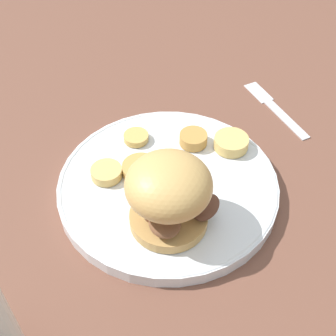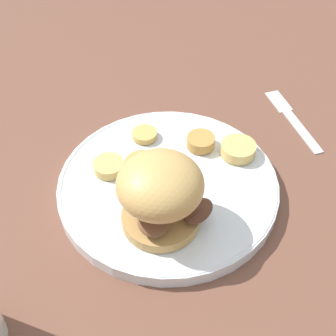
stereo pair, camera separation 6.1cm
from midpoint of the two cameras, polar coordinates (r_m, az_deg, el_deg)
The scene contains 9 objects.
ground_plane at distance 0.64m, azimuth 2.71°, elevation -2.97°, with size 4.00×4.00×0.00m, color brown.
dinner_plate at distance 0.63m, azimuth 2.75°, elevation -2.29°, with size 0.30×0.30×0.02m.
sandwich at distance 0.54m, azimuth 2.32°, elevation -3.25°, with size 0.11×0.10×0.10m.
potato_round_0 at distance 0.67m, azimuth 6.60°, elevation 3.09°, with size 0.04×0.04×0.02m, color #BC8942.
potato_round_1 at distance 0.68m, azimuth -0.33°, elevation 3.98°, with size 0.04×0.04×0.01m, color tan.
potato_round_2 at distance 0.67m, azimuth 11.14°, elevation 2.14°, with size 0.05×0.05×0.02m, color #DBB766.
potato_round_3 at distance 0.64m, azimuth -4.53°, elevation 0.07°, with size 0.04×0.04×0.01m, color #DBB766.
potato_round_4 at distance 0.63m, azimuth -0.37°, elevation 0.09°, with size 0.05×0.05×0.01m, color tan.
fork at distance 0.78m, azimuth 17.15°, elevation 5.66°, with size 0.08×0.15×0.00m.
Camera 2 is at (0.28, 0.31, 0.48)m, focal length 50.00 mm.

